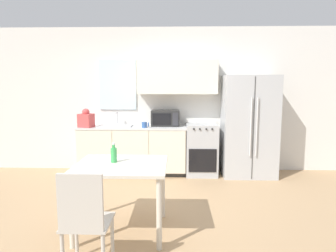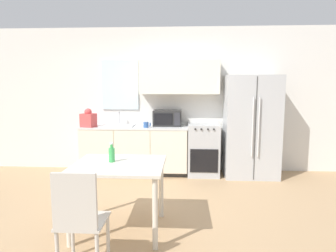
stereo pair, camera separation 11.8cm
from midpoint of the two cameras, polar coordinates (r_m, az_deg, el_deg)
ground_plane at (r=4.11m, az=-4.89°, el=-15.59°), size 12.00×12.00×0.00m
wall_back at (r=5.73m, az=-1.70°, el=5.55°), size 12.00×0.38×2.70m
kitchen_counter at (r=5.59m, az=-5.69°, el=-4.47°), size 1.96×0.62×0.88m
oven_range at (r=5.53m, az=7.32°, el=-4.43°), size 0.56×0.62×0.93m
refrigerator at (r=5.55m, az=16.10°, el=-0.07°), size 0.93×0.72×1.80m
kitchen_sink at (r=5.58m, az=-8.96°, el=0.16°), size 0.61×0.42×0.25m
microwave at (r=5.53m, az=0.49°, el=1.52°), size 0.52×0.36×0.29m
coffee_mug at (r=5.31m, az=-3.49°, el=0.25°), size 0.13×0.09×0.10m
grocery_bag_0 at (r=5.54m, az=-14.34°, el=1.31°), size 0.29×0.26×0.34m
dining_table at (r=3.38m, az=-8.33°, el=-9.00°), size 0.99×0.87×0.77m
dining_chair_near at (r=2.72m, az=-15.38°, el=-16.09°), size 0.40×0.40×0.93m
drink_bottle at (r=3.42m, az=-9.70°, el=-5.30°), size 0.07×0.07×0.22m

